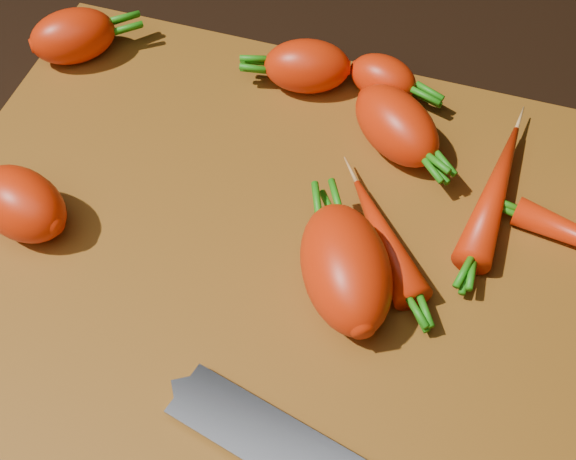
% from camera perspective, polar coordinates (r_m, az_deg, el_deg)
% --- Properties ---
extents(ground, '(2.00, 2.00, 0.01)m').
position_cam_1_polar(ground, '(0.55, -0.31, -2.94)').
color(ground, black).
extents(cutting_board, '(0.50, 0.40, 0.01)m').
position_cam_1_polar(cutting_board, '(0.54, -0.32, -2.30)').
color(cutting_board, brown).
rests_on(cutting_board, ground).
extents(carrot_0, '(0.08, 0.08, 0.04)m').
position_cam_1_polar(carrot_0, '(0.68, -15.05, 13.17)').
color(carrot_0, red).
rests_on(carrot_0, cutting_board).
extents(carrot_1, '(0.08, 0.07, 0.05)m').
position_cam_1_polar(carrot_1, '(0.56, -18.50, 1.78)').
color(carrot_1, red).
rests_on(carrot_1, cutting_board).
extents(carrot_2, '(0.09, 0.09, 0.05)m').
position_cam_1_polar(carrot_2, '(0.59, 7.72, 7.39)').
color(carrot_2, red).
rests_on(carrot_2, cutting_board).
extents(carrot_3, '(0.09, 0.11, 0.06)m').
position_cam_1_polar(carrot_3, '(0.50, 4.13, -2.74)').
color(carrot_3, red).
rests_on(carrot_3, cutting_board).
extents(carrot_4, '(0.07, 0.06, 0.04)m').
position_cam_1_polar(carrot_4, '(0.63, 1.37, 11.57)').
color(carrot_4, red).
rests_on(carrot_4, cutting_board).
extents(carrot_5, '(0.06, 0.05, 0.03)m').
position_cam_1_polar(carrot_5, '(0.63, 6.78, 10.68)').
color(carrot_5, red).
rests_on(carrot_5, cutting_board).
extents(carrot_7, '(0.04, 0.13, 0.03)m').
position_cam_1_polar(carrot_7, '(0.57, 14.51, 2.67)').
color(carrot_7, red).
rests_on(carrot_7, cutting_board).
extents(carrot_9, '(0.08, 0.10, 0.03)m').
position_cam_1_polar(carrot_9, '(0.53, 6.83, -0.55)').
color(carrot_9, red).
rests_on(carrot_9, cutting_board).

